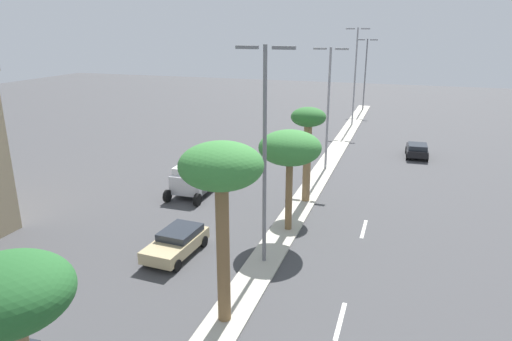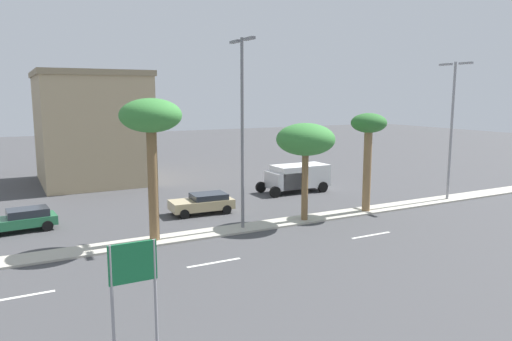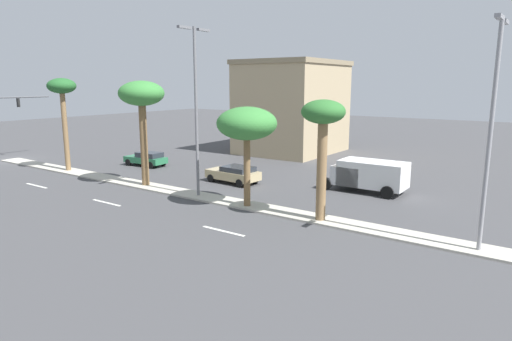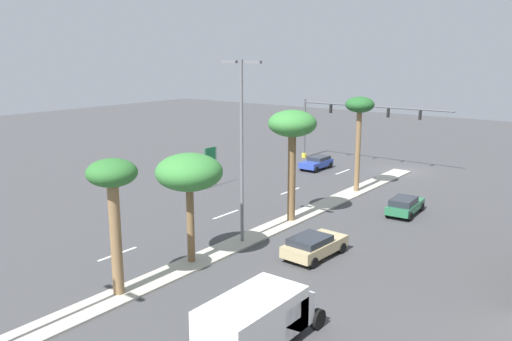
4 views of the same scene
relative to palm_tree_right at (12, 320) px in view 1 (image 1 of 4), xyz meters
name	(u,v)px [view 1 (image 1 of 4)]	position (x,y,z in m)	size (l,w,h in m)	color
ground_plane	(287,227)	(0.04, 20.45, -6.94)	(160.00, 160.00, 0.00)	#424244
median_curb	(315,183)	(0.04, 29.25, -6.88)	(1.80, 79.18, 0.12)	#B7B2A3
lane_stripe_left	(340,321)	(4.71, 11.74, -6.94)	(0.20, 2.80, 0.01)	silver
lane_stripe_rear	(364,229)	(4.71, 21.67, -6.94)	(0.20, 2.80, 0.01)	silver
palm_tree_right	(12,320)	(0.00, 0.00, 0.00)	(2.41, 2.41, 8.06)	olive
palm_tree_center	(221,173)	(-0.03, 10.17, -0.25)	(3.35, 3.35, 7.82)	brown
palm_tree_left	(290,149)	(0.24, 19.98, -1.70)	(3.73, 3.73, 6.23)	brown
palm_tree_inboard	(308,125)	(0.21, 25.12, -1.32)	(2.42, 2.42, 6.77)	olive
street_lamp_trailing	(265,143)	(0.03, 15.63, -0.34)	(2.90, 0.24, 11.24)	slate
street_lamp_inboard	(328,100)	(0.17, 33.31, -0.76)	(2.90, 0.24, 10.42)	gray
street_lamp_front	(355,70)	(-0.01, 53.53, 0.00)	(2.90, 0.24, 11.90)	gray
street_lamp_near	(366,69)	(0.13, 65.37, -0.82)	(2.90, 0.24, 10.31)	slate
sedan_tan_trailing	(177,242)	(-4.84, 14.98, -6.20)	(2.29, 4.38, 1.36)	tan
sedan_black_outboard	(417,150)	(7.85, 40.26, -6.21)	(2.15, 3.93, 1.36)	black
box_truck	(198,176)	(-8.09, 24.60, -5.67)	(2.67, 5.89, 2.28)	silver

